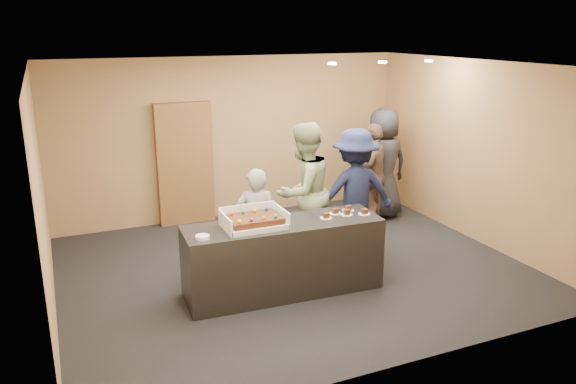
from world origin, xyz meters
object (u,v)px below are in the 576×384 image
object	(u,v)px
person_navy_man	(355,193)
person_brown_extra	(373,175)
serving_counter	(283,258)
person_server_grey	(256,223)
storage_cabinet	(185,164)
sheet_cake	(254,219)
person_dark_suit	(383,164)
person_sage_man	(303,192)
plate_stack	(203,237)
cake_box	(253,223)

from	to	relation	value
person_navy_man	person_brown_extra	distance (m)	1.30
serving_counter	person_server_grey	distance (m)	0.64
person_navy_man	person_server_grey	bearing A→B (deg)	16.34
person_server_grey	storage_cabinet	bearing A→B (deg)	-69.17
storage_cabinet	sheet_cake	size ratio (longest dim) A/B	3.27
person_brown_extra	person_dark_suit	xyz separation A→B (m)	(0.37, 0.31, 0.09)
storage_cabinet	person_brown_extra	bearing A→B (deg)	-25.86
person_brown_extra	person_dark_suit	distance (m)	0.49
serving_counter	person_sage_man	bearing A→B (deg)	55.61
storage_cabinet	person_navy_man	distance (m)	2.94
plate_stack	person_server_grey	xyz separation A→B (m)	(0.88, 0.69, -0.19)
storage_cabinet	person_sage_man	distance (m)	2.40
storage_cabinet	person_dark_suit	size ratio (longest dim) A/B	1.07
storage_cabinet	person_navy_man	size ratio (longest dim) A/B	1.10
sheet_cake	person_navy_man	world-z (taller)	person_navy_man
cake_box	person_navy_man	xyz separation A→B (m)	(1.77, 0.70, -0.04)
cake_box	sheet_cake	size ratio (longest dim) A/B	1.17
person_dark_suit	person_server_grey	bearing A→B (deg)	27.75
sheet_cake	person_server_grey	distance (m)	0.66
cake_box	person_navy_man	bearing A→B (deg)	21.65
serving_counter	person_dark_suit	xyz separation A→B (m)	(2.66, 1.98, 0.49)
serving_counter	sheet_cake	world-z (taller)	sheet_cake
storage_cabinet	person_brown_extra	xyz separation A→B (m)	(2.76, -1.34, -0.15)
serving_counter	cake_box	xyz separation A→B (m)	(-0.37, 0.03, 0.50)
plate_stack	person_server_grey	distance (m)	1.13
storage_cabinet	plate_stack	xyz separation A→B (m)	(-0.56, -3.13, -0.08)
sheet_cake	plate_stack	xyz separation A→B (m)	(-0.65, -0.13, -0.08)
person_navy_man	person_sage_man	bearing A→B (deg)	-3.61
person_sage_man	plate_stack	bearing A→B (deg)	9.59
cake_box	person_dark_suit	bearing A→B (deg)	32.79
serving_counter	storage_cabinet	xyz separation A→B (m)	(-0.47, 3.00, 0.55)
person_server_grey	serving_counter	bearing A→B (deg)	117.93
person_navy_man	storage_cabinet	bearing A→B (deg)	-40.69
serving_counter	storage_cabinet	distance (m)	3.09
cake_box	person_dark_suit	world-z (taller)	person_dark_suit
storage_cabinet	cake_box	size ratio (longest dim) A/B	2.79
person_server_grey	person_sage_man	distance (m)	0.93
person_navy_man	cake_box	bearing A→B (deg)	31.66
plate_stack	person_sage_man	xyz separation A→B (m)	(1.71, 1.03, 0.04)
storage_cabinet	plate_stack	bearing A→B (deg)	-100.09
plate_stack	person_sage_man	bearing A→B (deg)	31.09
person_server_grey	person_brown_extra	world-z (taller)	person_brown_extra
serving_counter	person_navy_man	size ratio (longest dim) A/B	1.32
sheet_cake	person_navy_man	distance (m)	1.91
serving_counter	person_dark_suit	world-z (taller)	person_dark_suit
plate_stack	person_brown_extra	distance (m)	3.77
person_sage_man	person_navy_man	distance (m)	0.74
person_sage_man	person_dark_suit	xyz separation A→B (m)	(1.98, 1.08, -0.03)
person_server_grey	person_sage_man	bearing A→B (deg)	-144.13
plate_stack	person_brown_extra	xyz separation A→B (m)	(3.31, 1.80, -0.07)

